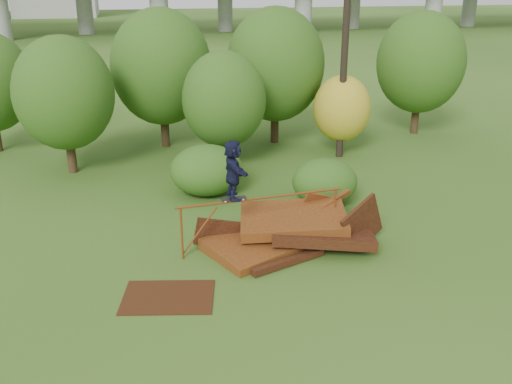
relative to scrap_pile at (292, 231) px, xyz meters
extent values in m
plane|color=#2D5116|center=(-0.18, -1.75, -0.42)|extent=(240.00, 240.00, 0.00)
cube|color=#4A200D|center=(-0.70, 0.01, -0.24)|extent=(3.87, 3.24, 0.55)
cube|color=black|center=(0.80, -0.29, 0.00)|extent=(3.17, 2.40, 0.55)
cube|color=#4A200D|center=(0.10, 0.21, 0.28)|extent=(3.32, 2.53, 0.62)
cube|color=black|center=(1.90, -0.49, 0.23)|extent=(1.62, 0.91, 1.72)
cube|color=#4A200D|center=(1.10, 1.01, 0.13)|extent=(1.51, 0.49, 1.42)
cube|color=black|center=(-1.90, 0.41, -0.07)|extent=(1.72, 0.11, 1.11)
cube|color=black|center=(-0.40, -1.19, -0.30)|extent=(2.19, 1.00, 0.19)
cube|color=#4A200D|center=(1.50, 0.71, 0.53)|extent=(1.25, 0.90, 0.34)
cylinder|color=brown|center=(-3.10, -0.19, 0.33)|extent=(0.06, 0.06, 1.49)
cylinder|color=brown|center=(1.35, 0.26, 0.33)|extent=(0.06, 0.06, 1.49)
cylinder|color=brown|center=(-0.88, 0.04, 1.07)|extent=(4.76, 0.54, 0.06)
cube|color=black|center=(-1.66, -0.04, 1.17)|extent=(0.71, 0.25, 0.02)
cylinder|color=beige|center=(-1.90, -0.14, 1.13)|extent=(0.05, 0.03, 0.05)
cylinder|color=beige|center=(-1.91, 0.01, 1.13)|extent=(0.05, 0.03, 0.05)
cylinder|color=beige|center=(-1.40, -0.09, 1.13)|extent=(0.05, 0.03, 0.05)
cylinder|color=beige|center=(-1.42, 0.06, 1.13)|extent=(0.05, 0.03, 0.05)
imported|color=black|center=(-1.66, -0.04, 1.98)|extent=(0.55, 1.52, 1.61)
cube|color=#3A1C0C|center=(-3.64, -2.10, -0.40)|extent=(2.41, 1.93, 0.03)
cylinder|color=black|center=(-6.58, 7.99, 0.43)|extent=(0.35, 0.35, 1.70)
ellipsoid|color=#214813|center=(-6.58, 7.99, 2.67)|extent=(3.69, 3.69, 4.25)
cylinder|color=black|center=(-2.80, 10.80, 0.53)|extent=(0.36, 0.36, 1.90)
ellipsoid|color=#214813|center=(-2.80, 10.80, 3.09)|extent=(4.30, 4.30, 4.94)
cylinder|color=black|center=(-0.67, 7.39, 0.33)|extent=(0.33, 0.33, 1.49)
ellipsoid|color=#214813|center=(-0.67, 7.39, 2.29)|extent=(3.25, 3.25, 3.73)
cylinder|color=black|center=(2.12, 10.41, 0.53)|extent=(0.36, 0.36, 1.89)
ellipsoid|color=#214813|center=(2.12, 10.41, 3.09)|extent=(4.31, 4.31, 4.96)
cylinder|color=black|center=(4.43, 8.14, 0.10)|extent=(0.29, 0.29, 1.04)
ellipsoid|color=#A58C19|center=(4.43, 8.14, 1.53)|extent=(2.42, 2.42, 2.78)
cylinder|color=black|center=(9.10, 10.51, 0.51)|extent=(0.36, 0.36, 1.85)
ellipsoid|color=#214813|center=(9.10, 10.51, 2.96)|extent=(4.07, 4.07, 4.68)
ellipsoid|color=#214813|center=(-1.79, 4.54, 0.46)|extent=(2.53, 2.33, 1.75)
ellipsoid|color=#214813|center=(1.91, 2.78, 0.35)|extent=(2.18, 2.00, 1.54)
cylinder|color=black|center=(4.25, 7.69, 4.68)|extent=(0.28, 0.28, 10.19)
cylinder|color=gray|center=(-0.18, 58.25, 3.58)|extent=(2.20, 2.20, 8.00)
cylinder|color=gray|center=(17.82, 58.25, 3.58)|extent=(2.20, 2.20, 8.00)
camera|label=1|loc=(-4.11, -14.07, 6.81)|focal=40.00mm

